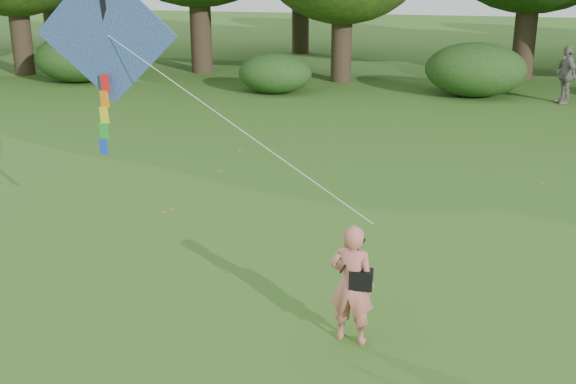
% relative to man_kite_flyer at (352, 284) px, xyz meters
% --- Properties ---
extents(ground, '(100.00, 100.00, 0.00)m').
position_rel_man_kite_flyer_xyz_m(ground, '(-0.67, -0.42, -0.83)').
color(ground, '#265114').
rests_on(ground, ground).
extents(man_kite_flyer, '(0.67, 0.51, 1.66)m').
position_rel_man_kite_flyer_xyz_m(man_kite_flyer, '(0.00, 0.00, 0.00)').
color(man_kite_flyer, '#C86B5E').
rests_on(man_kite_flyer, ground).
extents(bystander_left, '(0.96, 0.94, 1.56)m').
position_rel_man_kite_flyer_xyz_m(bystander_left, '(-11.18, 17.58, -0.05)').
color(bystander_left, '#21222D').
rests_on(bystander_left, ground).
extents(bystander_right, '(0.84, 1.22, 1.92)m').
position_rel_man_kite_flyer_xyz_m(bystander_right, '(5.21, 16.85, 0.13)').
color(bystander_right, gray).
rests_on(bystander_right, ground).
extents(crossbody_bag, '(0.43, 0.20, 0.68)m').
position_rel_man_kite_flyer_xyz_m(crossbody_bag, '(0.12, -0.03, 0.11)').
color(crossbody_bag, black).
rests_on(crossbody_bag, ground).
extents(flying_kite, '(5.43, 2.25, 3.14)m').
position_rel_man_kite_flyer_xyz_m(flying_kite, '(-4.05, 1.89, 2.86)').
color(flying_kite, '#2666A5').
rests_on(flying_kite, ground).
extents(shrub_band, '(39.15, 3.22, 1.88)m').
position_rel_man_kite_flyer_xyz_m(shrub_band, '(-1.40, 17.18, 0.03)').
color(shrub_band, '#264919').
rests_on(shrub_band, ground).
extents(fallen_leaves, '(9.17, 11.83, 0.01)m').
position_rel_man_kite_flyer_xyz_m(fallen_leaves, '(-1.69, 3.11, -0.82)').
color(fallen_leaves, olive).
rests_on(fallen_leaves, ground).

